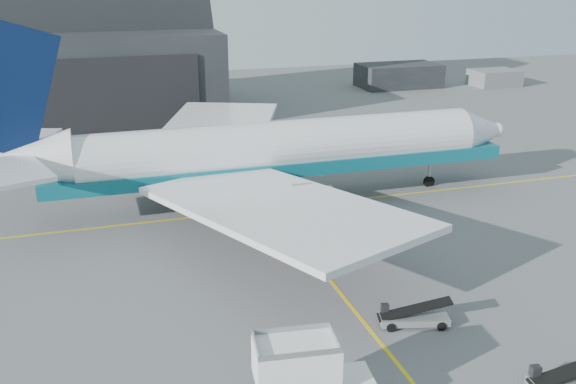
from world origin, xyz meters
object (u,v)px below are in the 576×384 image
object	(u,v)px
pushback_tug	(330,237)
airliner	(262,152)
belt_loader_a	(413,317)
belt_loader_b	(572,380)
catering_truck	(307,380)

from	to	relation	value
pushback_tug	airliner	bearing A→B (deg)	113.51
belt_loader_a	belt_loader_b	bearing A→B (deg)	-44.93
catering_truck	belt_loader_a	size ratio (longest dim) A/B	1.36
catering_truck	pushback_tug	world-z (taller)	catering_truck
airliner	belt_loader_a	bearing A→B (deg)	-82.04
airliner	catering_truck	world-z (taller)	airliner
belt_loader_a	belt_loader_b	size ratio (longest dim) A/B	0.94
pushback_tug	belt_loader_b	bearing A→B (deg)	-64.91
pushback_tug	belt_loader_a	xyz separation A→B (m)	(0.67, -12.14, -0.25)
pushback_tug	belt_loader_a	world-z (taller)	pushback_tug
belt_loader_a	pushback_tug	bearing A→B (deg)	107.68
catering_truck	airliner	bearing A→B (deg)	85.42
airliner	pushback_tug	distance (m)	11.52
airliner	catering_truck	size ratio (longest dim) A/B	8.14
airliner	belt_loader_a	distance (m)	23.25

